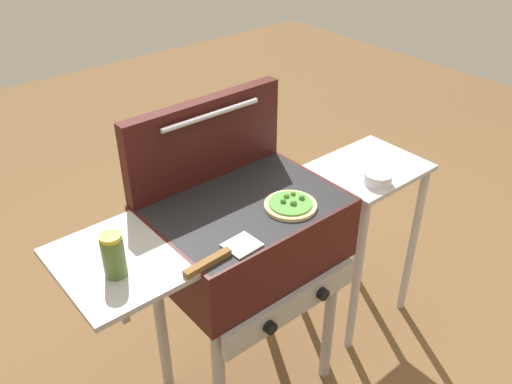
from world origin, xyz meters
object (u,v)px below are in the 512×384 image
pizza_veggie (291,205)px  spatula (222,255)px  sauce_jar (113,255)px  topping_bowl_near (378,179)px  grill (243,238)px  prep_table (364,212)px

pizza_veggie → spatula: pizza_veggie is taller
pizza_veggie → sauce_jar: sauce_jar is taller
spatula → topping_bowl_near: size_ratio=2.41×
grill → topping_bowl_near: 0.60m
spatula → prep_table: bearing=11.7°
grill → spatula: 0.32m
sauce_jar → topping_bowl_near: 1.09m
pizza_veggie → sauce_jar: 0.61m
grill → prep_table: bearing=0.4°
grill → spatula: size_ratio=3.65×
grill → sauce_jar: (-0.49, -0.05, 0.21)m
pizza_veggie → topping_bowl_near: 0.48m
pizza_veggie → spatula: 0.34m
grill → topping_bowl_near: size_ratio=8.82×
grill → topping_bowl_near: bearing=-10.1°
prep_table → pizza_veggie: bearing=-168.0°
sauce_jar → prep_table: 1.23m
spatula → prep_table: (0.89, 0.18, -0.34)m
spatula → topping_bowl_near: bearing=5.3°
prep_table → topping_bowl_near: topping_bowl_near is taller
sauce_jar → topping_bowl_near: bearing=-3.0°
pizza_veggie → prep_table: 0.67m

